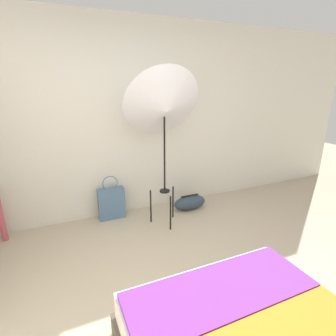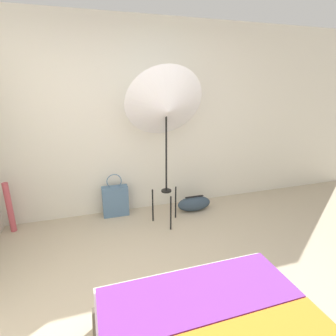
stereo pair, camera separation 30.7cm
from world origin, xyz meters
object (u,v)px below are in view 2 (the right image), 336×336
at_px(photo_umbrella, 166,108).
at_px(tote_bag, 115,201).
at_px(duffel_bag, 194,204).
at_px(paper_roll, 9,208).

relative_size(photo_umbrella, tote_bag, 3.22).
distance_m(duffel_bag, paper_roll, 2.41).
bearing_deg(photo_umbrella, duffel_bag, 24.01).
height_order(duffel_bag, paper_roll, paper_roll).
bearing_deg(duffel_bag, photo_umbrella, -155.99).
bearing_deg(tote_bag, duffel_bag, -9.90).
height_order(tote_bag, duffel_bag, tote_bag).
bearing_deg(paper_roll, tote_bag, 1.56).
bearing_deg(tote_bag, paper_roll, -178.44).
xyz_separation_m(photo_umbrella, tote_bag, (-0.62, 0.41, -1.29)).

